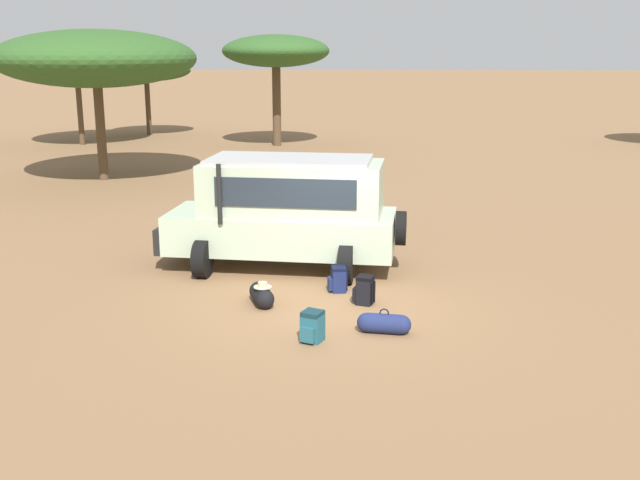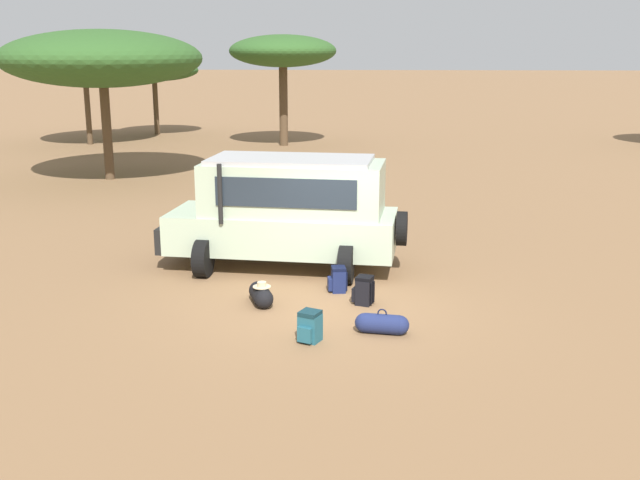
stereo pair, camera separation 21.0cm
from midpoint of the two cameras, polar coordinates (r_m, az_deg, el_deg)
ground_plane at (r=14.16m, az=1.10°, el=-4.95°), size 320.00×320.00×0.00m
safari_vehicle at (r=16.24m, az=-2.13°, el=2.31°), size 5.44×3.03×2.44m
backpack_beside_front_wheel at (r=14.15m, az=3.79°, el=-3.87°), size 0.44×0.39×0.55m
backpack_cluster_center at (r=14.85m, az=1.77°, el=-3.03°), size 0.41×0.37×0.51m
backpack_near_rear_wheel at (r=12.37m, az=-0.30°, el=-6.62°), size 0.42×0.46×0.52m
duffel_bag_low_black_case at (r=14.19m, az=-4.10°, el=-4.16°), size 0.54×0.88×0.46m
duffel_bag_soft_canvas at (r=12.79m, az=5.21°, el=-6.38°), size 0.92×0.42×0.44m
acacia_tree_far_left at (r=39.51m, az=-17.42°, el=13.35°), size 6.26×6.87×5.21m
acacia_tree_left_mid at (r=43.24m, az=-12.40°, el=12.48°), size 4.87×4.82×4.10m
acacia_tree_centre_back at (r=28.47m, az=-16.08°, el=13.13°), size 7.12×7.28×5.37m
acacia_tree_right_mid at (r=37.38m, az=-2.68°, el=14.14°), size 5.19×5.59×5.36m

